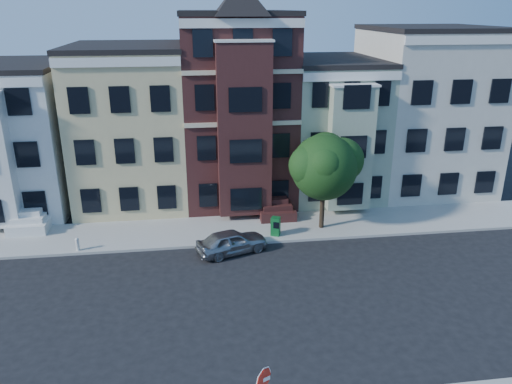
{
  "coord_description": "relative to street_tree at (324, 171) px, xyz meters",
  "views": [
    {
      "loc": [
        -3.19,
        -18.93,
        12.47
      ],
      "look_at": [
        -0.18,
        3.16,
        4.2
      ],
      "focal_mm": 35.0,
      "sensor_mm": 36.0,
      "label": 1
    }
  ],
  "objects": [
    {
      "name": "ground",
      "position": [
        -4.34,
        -7.47,
        -3.64
      ],
      "size": [
        120.0,
        120.0,
        0.0
      ],
      "primitive_type": "plane",
      "color": "black"
    },
    {
      "name": "far_sidewalk",
      "position": [
        -4.34,
        0.53,
        -3.57
      ],
      "size": [
        60.0,
        4.0,
        0.15
      ],
      "primitive_type": "cube",
      "color": "#9E9B93",
      "rests_on": "ground"
    },
    {
      "name": "house_white",
      "position": [
        -19.34,
        7.03,
        0.86
      ],
      "size": [
        8.0,
        9.0,
        9.0
      ],
      "primitive_type": "cube",
      "color": "silver",
      "rests_on": "ground"
    },
    {
      "name": "house_yellow",
      "position": [
        -11.34,
        7.03,
        1.36
      ],
      "size": [
        7.0,
        9.0,
        10.0
      ],
      "primitive_type": "cube",
      "color": "#CEBB83",
      "rests_on": "ground"
    },
    {
      "name": "house_brown",
      "position": [
        -4.34,
        7.03,
        2.36
      ],
      "size": [
        7.0,
        9.0,
        12.0
      ],
      "primitive_type": "cube",
      "color": "#3A1A18",
      "rests_on": "ground"
    },
    {
      "name": "house_green",
      "position": [
        2.16,
        7.03,
        0.86
      ],
      "size": [
        6.0,
        9.0,
        9.0
      ],
      "primitive_type": "cube",
      "color": "#93A086",
      "rests_on": "ground"
    },
    {
      "name": "house_cream",
      "position": [
        9.16,
        7.03,
        1.86
      ],
      "size": [
        8.0,
        9.0,
        11.0
      ],
      "primitive_type": "cube",
      "color": "beige",
      "rests_on": "ground"
    },
    {
      "name": "street_tree",
      "position": [
        0.0,
        0.0,
        0.0
      ],
      "size": [
        7.16,
        7.16,
        6.99
      ],
      "primitive_type": null,
      "rotation": [
        0.0,
        0.0,
        0.22
      ],
      "color": "#1D4516",
      "rests_on": "far_sidewalk"
    },
    {
      "name": "parked_car",
      "position": [
        -5.56,
        -2.27,
        -2.99
      ],
      "size": [
        4.14,
        2.7,
        1.31
      ],
      "primitive_type": "imported",
      "rotation": [
        0.0,
        0.0,
        1.9
      ],
      "color": "#9D9EA3",
      "rests_on": "ground"
    },
    {
      "name": "newspaper_box",
      "position": [
        -2.9,
        -0.7,
        -2.95
      ],
      "size": [
        0.63,
        0.6,
        1.09
      ],
      "primitive_type": "cube",
      "rotation": [
        0.0,
        0.0,
        -0.41
      ],
      "color": "#116129",
      "rests_on": "far_sidewalk"
    },
    {
      "name": "fire_hydrant",
      "position": [
        -13.79,
        -1.17,
        -3.2
      ],
      "size": [
        0.22,
        0.22,
        0.59
      ],
      "primitive_type": "cylinder",
      "rotation": [
        0.0,
        0.0,
        0.06
      ],
      "color": "silver",
      "rests_on": "far_sidewalk"
    }
  ]
}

